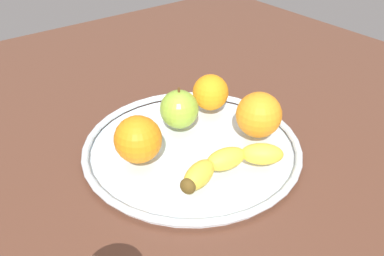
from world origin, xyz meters
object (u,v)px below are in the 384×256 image
at_px(orange_front_left, 211,92).
at_px(orange_front_right, 138,139).
at_px(apple, 179,109).
at_px(orange_back_left, 259,115).
at_px(fruit_bowl, 192,147).
at_px(banana, 228,163).

height_order(orange_front_left, orange_front_right, orange_front_right).
height_order(apple, orange_front_right, same).
xyz_separation_m(orange_front_left, orange_back_left, (-0.01, 0.12, 0.01)).
distance_m(orange_front_left, orange_front_right, 0.20).
bearing_deg(orange_back_left, apple, -48.94).
distance_m(apple, orange_back_left, 0.14).
bearing_deg(orange_front_left, fruit_bowl, 35.52).
bearing_deg(fruit_bowl, apple, -104.69).
distance_m(banana, apple, 0.16).
xyz_separation_m(apple, orange_front_right, (0.11, 0.04, 0.00)).
height_order(banana, apple, apple).
bearing_deg(orange_front_left, orange_front_right, 15.79).
xyz_separation_m(banana, orange_front_left, (-0.10, -0.17, 0.02)).
bearing_deg(fruit_bowl, orange_front_left, -144.48).
bearing_deg(orange_front_right, fruit_bowl, 170.40).
xyz_separation_m(fruit_bowl, apple, (-0.01, -0.06, 0.04)).
xyz_separation_m(banana, apple, (-0.02, -0.15, 0.02)).
height_order(orange_front_left, orange_back_left, orange_back_left).
bearing_deg(banana, fruit_bowl, -81.83).
xyz_separation_m(fruit_bowl, orange_back_left, (-0.11, 0.05, 0.05)).
relative_size(fruit_bowl, apple, 4.82).
relative_size(banana, apple, 2.44).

